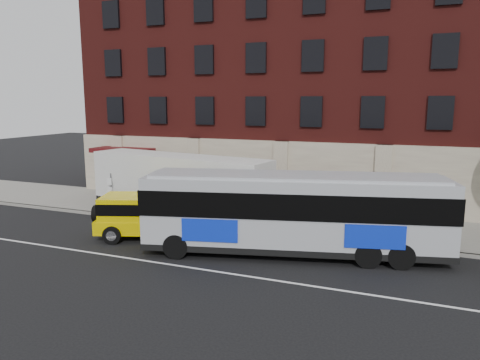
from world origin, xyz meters
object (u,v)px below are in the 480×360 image
at_px(yellow_suv, 147,214).
at_px(shipping_container, 179,188).
at_px(sign_pole, 111,191).
at_px(city_bus, 294,211).

relative_size(yellow_suv, shipping_container, 0.50).
distance_m(sign_pole, yellow_suv, 5.12).
xyz_separation_m(yellow_suv, shipping_container, (-0.18, 3.48, 0.60)).
bearing_deg(yellow_suv, shipping_container, 92.95).
bearing_deg(city_bus, shipping_container, 156.64).
bearing_deg(sign_pole, yellow_suv, -33.53).
height_order(sign_pole, city_bus, city_bus).
bearing_deg(city_bus, sign_pole, 167.48).
distance_m(sign_pole, shipping_container, 4.15).
distance_m(yellow_suv, shipping_container, 3.53).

